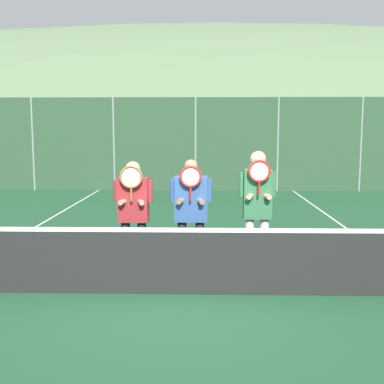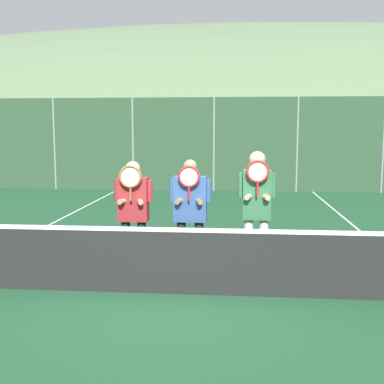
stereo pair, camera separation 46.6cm
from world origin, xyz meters
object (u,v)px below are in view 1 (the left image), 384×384
(player_center_left, at_px, (191,208))
(player_center_right, at_px, (257,204))
(car_center, at_px, (314,161))
(car_left_of_center, at_px, (202,161))
(player_leftmost, at_px, (133,208))
(car_far_left, at_px, (81,159))

(player_center_left, bearing_deg, player_center_right, -3.50)
(player_center_left, relative_size, car_center, 0.43)
(car_left_of_center, bearing_deg, car_center, 3.20)
(player_leftmost, relative_size, car_center, 0.42)
(player_center_right, distance_m, car_left_of_center, 13.09)
(player_leftmost, relative_size, player_center_left, 0.98)
(car_left_of_center, bearing_deg, player_center_left, -90.37)
(player_center_left, bearing_deg, car_far_left, 110.88)
(player_center_right, height_order, car_center, player_center_right)
(player_center_right, bearing_deg, car_center, 74.06)
(player_center_right, bearing_deg, player_leftmost, 177.28)
(player_leftmost, distance_m, car_left_of_center, 13.01)
(player_center_left, height_order, car_far_left, car_far_left)
(player_center_left, height_order, player_center_right, player_center_right)
(player_center_left, relative_size, player_center_right, 0.93)
(player_leftmost, relative_size, car_far_left, 0.36)
(player_center_left, bearing_deg, car_left_of_center, 89.63)
(player_center_right, bearing_deg, car_far_left, 114.39)
(player_leftmost, xyz_separation_m, car_far_left, (-4.11, 12.97, -0.09))
(player_leftmost, distance_m, car_center, 14.38)
(player_leftmost, height_order, player_center_left, player_center_left)
(car_far_left, height_order, car_left_of_center, car_far_left)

